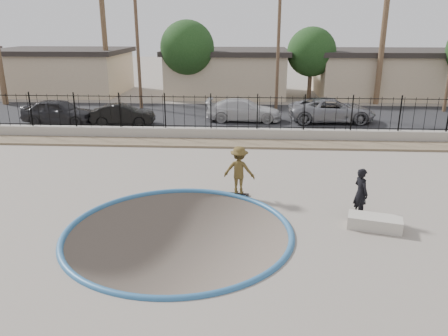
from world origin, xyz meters
TOP-DOWN VIEW (x-y plane):
  - ground at (0.00, 12.00)m, footprint 120.00×120.00m
  - bowl_pit at (0.00, -1.00)m, footprint 6.84×6.84m
  - coping_ring at (0.00, -1.00)m, footprint 7.04×7.04m
  - rock_strip at (0.00, 9.20)m, footprint 42.00×1.60m
  - retaining_wall at (0.00, 10.30)m, footprint 42.00×0.45m
  - fence at (0.00, 10.30)m, footprint 40.00×0.04m
  - street at (0.00, 17.00)m, footprint 90.00×8.00m
  - house_west at (-15.00, 26.50)m, footprint 11.60×8.60m
  - house_center at (0.00, 26.50)m, footprint 10.60×8.60m
  - house_east at (14.00, 26.50)m, footprint 12.60×8.60m
  - palm_mid at (-10.00, 24.00)m, footprint 2.30×2.30m
  - palm_right at (12.00, 22.00)m, footprint 2.30×2.30m
  - utility_pole_left at (-6.00, 19.00)m, footprint 1.70×0.24m
  - utility_pole_mid at (4.00, 19.00)m, footprint 1.70×0.24m
  - street_tree_left at (-3.00, 23.00)m, footprint 4.32×4.32m
  - street_tree_mid at (7.00, 24.00)m, footprint 3.96×3.96m
  - skater at (1.75, 2.11)m, footprint 1.24×0.85m
  - skateboard at (1.75, 2.11)m, footprint 0.77×0.29m
  - videographer at (5.74, 0.52)m, footprint 0.61×0.71m
  - concrete_ledge at (6.01, -0.39)m, footprint 1.73×1.09m
  - car_a at (-9.81, 13.40)m, footprint 4.70×2.23m
  - car_b at (-5.77, 13.40)m, footprint 3.94×1.62m
  - car_c at (1.70, 15.00)m, footprint 4.87×2.11m
  - car_d at (7.30, 15.00)m, footprint 5.54×2.76m

SIDE VIEW (x-z plane):
  - ground at x=0.00m, z-range -2.20..0.00m
  - bowl_pit at x=0.00m, z-range -0.90..0.90m
  - coping_ring at x=0.00m, z-range -0.10..0.10m
  - street at x=0.00m, z-range 0.00..0.04m
  - skateboard at x=1.75m, z-range 0.02..0.09m
  - rock_strip at x=0.00m, z-range 0.00..0.11m
  - concrete_ledge at x=6.01m, z-range 0.00..0.40m
  - retaining_wall at x=0.00m, z-range 0.00..0.60m
  - car_b at x=-5.77m, z-range 0.04..1.31m
  - car_c at x=1.70m, z-range 0.04..1.43m
  - car_d at x=7.30m, z-range 0.04..1.54m
  - car_a at x=-9.81m, z-range 0.04..1.59m
  - videographer at x=5.74m, z-range 0.00..1.65m
  - skater at x=1.75m, z-range 0.00..1.77m
  - fence at x=0.00m, z-range 0.60..2.40m
  - house_east at x=14.00m, z-range 0.02..3.92m
  - house_west at x=-15.00m, z-range 0.02..3.92m
  - house_center at x=0.00m, z-range 0.02..3.92m
  - street_tree_mid at x=7.00m, z-range 0.92..6.75m
  - street_tree_left at x=-3.00m, z-range 1.01..7.37m
  - utility_pole_left at x=-6.00m, z-range 0.20..9.20m
  - utility_pole_mid at x=4.00m, z-range 0.21..9.71m
  - palm_mid at x=-10.00m, z-range 2.04..11.34m
  - palm_right at x=12.00m, z-range 2.18..12.48m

